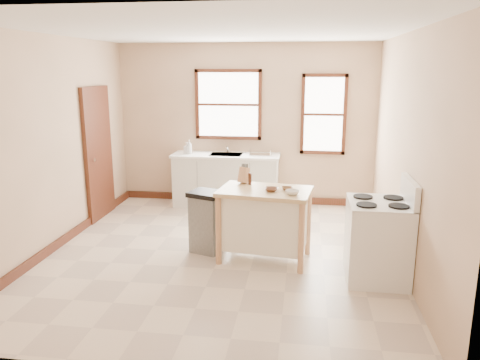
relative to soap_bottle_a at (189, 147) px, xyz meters
name	(u,v)px	position (x,y,z in m)	size (l,w,h in m)	color
floor	(221,253)	(0.94, -2.15, -1.04)	(5.00, 5.00, 0.00)	#C3AE9B
ceiling	(219,31)	(0.94, -2.15, 1.76)	(5.00, 5.00, 0.00)	white
wall_back	(245,125)	(0.94, 0.35, 0.36)	(4.50, 0.04, 2.80)	#D4AD8B
wall_left	(51,144)	(-1.31, -2.15, 0.36)	(0.04, 5.00, 2.80)	#D4AD8B
wall_right	(407,153)	(3.19, -2.15, 0.36)	(0.04, 5.00, 2.80)	#D4AD8B
window_main	(228,105)	(0.64, 0.33, 0.71)	(1.17, 0.06, 1.22)	#3D2310
window_side	(324,115)	(2.29, 0.33, 0.56)	(0.77, 0.06, 1.37)	#3D2310
door_left	(99,153)	(-1.27, -0.85, 0.01)	(0.06, 0.90, 2.10)	#3D2310
baseboard_back	(245,198)	(0.94, 0.32, -0.98)	(4.50, 0.04, 0.12)	#3D2310
baseboard_left	(62,241)	(-1.28, -2.15, -0.98)	(0.04, 5.00, 0.12)	#3D2310
sink_counter	(226,180)	(0.64, 0.05, -0.58)	(1.86, 0.62, 0.92)	silver
faucet	(228,146)	(0.64, 0.23, -0.01)	(0.03, 0.03, 0.22)	silver
soap_bottle_a	(189,147)	(0.00, 0.00, 0.00)	(0.09, 0.09, 0.24)	#B2B2B2
soap_bottle_b	(187,148)	(-0.04, 0.01, -0.02)	(0.09, 0.09, 0.20)	#B2B2B2
dish_rack	(261,152)	(1.24, 0.05, -0.08)	(0.38, 0.28, 0.09)	silver
kitchen_island	(265,225)	(1.51, -2.24, -0.58)	(1.12, 0.71, 0.92)	tan
knife_block	(244,176)	(1.21, -1.96, -0.03)	(0.10, 0.10, 0.20)	tan
pepper_grinder	(250,179)	(1.30, -2.02, -0.05)	(0.04, 0.04, 0.15)	#411E11
bowl_a	(271,189)	(1.60, -2.31, -0.11)	(0.17, 0.17, 0.04)	brown
bowl_b	(287,189)	(1.79, -2.24, -0.11)	(0.15, 0.15, 0.04)	brown
bowl_c	(292,192)	(1.85, -2.44, -0.10)	(0.17, 0.17, 0.05)	white
trash_bin	(207,222)	(0.74, -2.09, -0.63)	(0.42, 0.35, 0.82)	gray
gas_stove	(378,230)	(2.84, -2.63, -0.45)	(0.74, 0.75, 1.19)	white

